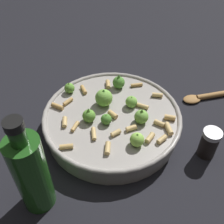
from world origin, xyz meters
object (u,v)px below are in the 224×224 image
Objects in this scene: cooking_pan at (112,120)px; wooden_spoon at (219,94)px; olive_oil_bottle at (31,173)px; pepper_shaker at (209,143)px.

wooden_spoon is (0.34, 0.02, -0.03)m from cooking_pan.
olive_oil_bottle is at bearing -145.98° from cooking_pan.
olive_oil_bottle is at bearing -163.74° from wooden_spoon.
olive_oil_bottle reaches higher than cooking_pan.
olive_oil_bottle reaches higher than pepper_shaker.
wooden_spoon is at bearing 3.20° from cooking_pan.
cooking_pan is 0.26m from olive_oil_bottle.
cooking_pan is at bearing 140.93° from pepper_shaker.
pepper_shaker is (0.18, -0.15, 0.01)m from cooking_pan.
olive_oil_bottle is 0.95× the size of wooden_spoon.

